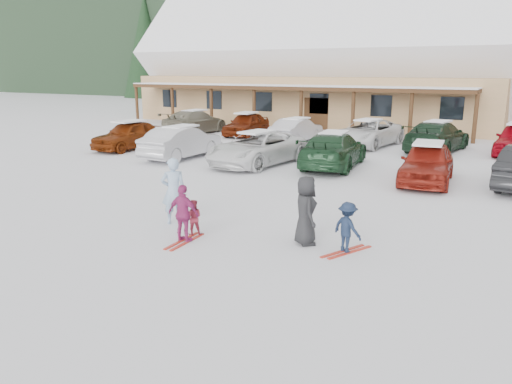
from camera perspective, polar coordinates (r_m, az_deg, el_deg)
The scene contains 21 objects.
ground at distance 12.71m, azimuth -3.38°, elevation -5.17°, with size 160.00×160.00×0.00m, color white.
day_lodge at distance 41.11m, azimuth 7.03°, elevation 13.47°, with size 29.12×12.50×10.38m.
conifer_0 at distance 51.64m, azimuth -10.41°, elevation 15.34°, with size 4.40×4.40×10.20m.
conifer_2 at distance 63.67m, azimuth -6.29°, elevation 16.18°, with size 5.28×5.28×12.24m.
adult_skier at distance 13.75m, azimuth -9.40°, elevation 0.12°, with size 0.67×0.44×1.84m, color #97B3D1.
toddler_red at distance 12.81m, azimuth -7.18°, elevation -2.91°, with size 0.45×0.35×0.93m, color #AF3348.
child_navy at distance 11.67m, azimuth 10.40°, elevation -4.02°, with size 0.78×0.45×1.21m, color #152239.
skis_child_navy at distance 11.86m, azimuth 10.28°, elevation -6.72°, with size 0.20×1.40×0.03m, color #B42819.
child_magenta at distance 12.26m, azimuth -8.28°, elevation -2.47°, with size 0.85×0.35×1.44m, color #A12B6A.
skis_child_magenta at distance 12.47m, azimuth -8.17°, elevation -5.59°, with size 0.20×1.40×0.03m, color #B42819.
bystander_dark at distance 12.02m, azimuth 5.69°, elevation -2.12°, with size 0.82×0.54×1.69m, color black.
parked_car_0 at distance 27.43m, azimuth -14.27°, elevation 6.32°, with size 1.76×4.38×1.49m, color #6C2609.
parked_car_1 at distance 24.12m, azimuth -8.51°, elevation 5.65°, with size 1.61×4.63×1.52m, color silver.
parked_car_2 at distance 22.18m, azimuth 0.11°, elevation 5.02°, with size 2.44×5.30×1.47m, color white.
parked_car_3 at distance 21.85m, azimuth 8.86°, elevation 4.78°, with size 2.13×5.23×1.52m, color #1A3D22.
parked_car_4 at distance 19.66m, azimuth 18.96°, elevation 3.17°, with size 1.78×4.41×1.50m, color maroon.
parked_car_7 at distance 33.45m, azimuth -6.99°, elevation 7.95°, with size 2.15×5.28×1.53m, color #78715C.
parked_car_8 at distance 32.20m, azimuth -1.12°, elevation 7.76°, with size 1.72×4.28×1.46m, color #67200B.
parked_car_9 at distance 29.32m, azimuth 4.66°, elevation 7.05°, with size 1.46×4.20×1.38m, color #B7B5BB.
parked_car_10 at distance 28.26m, azimuth 12.62°, elevation 6.59°, with size 2.44×5.28×1.47m, color white.
parked_car_11 at distance 27.45m, azimuth 19.97°, elevation 5.99°, with size 2.19×5.38×1.56m, color #18301E.
Camera 1 is at (6.45, -10.14, 4.13)m, focal length 35.00 mm.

